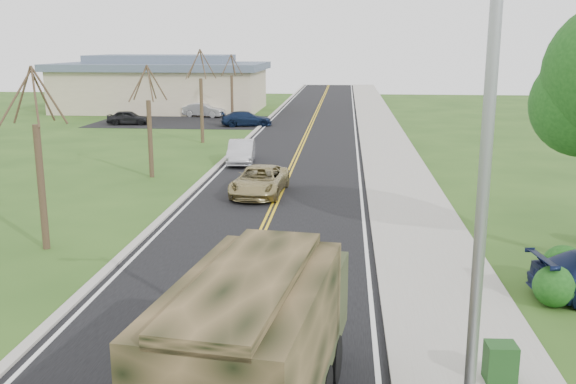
# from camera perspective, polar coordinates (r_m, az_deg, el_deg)

# --- Properties ---
(road) EXTENTS (8.00, 120.00, 0.01)m
(road) POSITION_cam_1_polar(r_m,az_deg,el_deg) (50.37, 1.74, 5.33)
(road) COLOR black
(road) RESTS_ON ground
(curb_right) EXTENTS (0.30, 120.00, 0.12)m
(curb_right) POSITION_cam_1_polar(r_m,az_deg,el_deg) (50.29, 6.49, 5.30)
(curb_right) COLOR #9E998E
(curb_right) RESTS_ON ground
(sidewalk_right) EXTENTS (3.20, 120.00, 0.10)m
(sidewalk_right) POSITION_cam_1_polar(r_m,az_deg,el_deg) (50.36, 8.48, 5.24)
(sidewalk_right) COLOR #9E998E
(sidewalk_right) RESTS_ON ground
(curb_left) EXTENTS (0.30, 120.00, 0.10)m
(curb_left) POSITION_cam_1_polar(r_m,az_deg,el_deg) (50.78, -2.96, 5.43)
(curb_left) COLOR #9E998E
(curb_left) RESTS_ON ground
(street_light) EXTENTS (1.65, 0.22, 8.00)m
(street_light) POSITION_cam_1_polar(r_m,az_deg,el_deg) (9.80, 16.32, -1.08)
(street_light) COLOR gray
(street_light) RESTS_ON ground
(bare_tree_a) EXTENTS (1.93, 2.26, 6.08)m
(bare_tree_a) POSITION_cam_1_polar(r_m,az_deg,el_deg) (22.58, -21.18, 1.65)
(bare_tree_a) COLOR #38281C
(bare_tree_a) RESTS_ON ground
(bare_tree_b) EXTENTS (1.83, 2.14, 5.73)m
(bare_tree_b) POSITION_cam_1_polar(r_m,az_deg,el_deg) (33.63, -12.20, 5.45)
(bare_tree_b) COLOR #38281C
(bare_tree_b) RESTS_ON ground
(bare_tree_c) EXTENTS (2.04, 2.39, 6.42)m
(bare_tree_c) POSITION_cam_1_polar(r_m,az_deg,el_deg) (45.13, -7.70, 7.86)
(bare_tree_c) COLOR #38281C
(bare_tree_c) RESTS_ON ground
(bare_tree_d) EXTENTS (1.88, 2.20, 5.91)m
(bare_tree_d) POSITION_cam_1_polar(r_m,az_deg,el_deg) (56.87, -5.01, 8.74)
(bare_tree_d) COLOR #38281C
(bare_tree_d) RESTS_ON ground
(commercial_building) EXTENTS (25.50, 21.50, 5.65)m
(commercial_building) POSITION_cam_1_polar(r_m,az_deg,el_deg) (68.60, -11.04, 9.39)
(commercial_building) COLOR tan
(commercial_building) RESTS_ON ground
(military_truck) EXTENTS (3.04, 6.65, 3.20)m
(military_truck) POSITION_cam_1_polar(r_m,az_deg,el_deg) (11.25, -2.60, -12.81)
(military_truck) COLOR black
(military_truck) RESTS_ON ground
(suv_champagne) EXTENTS (2.46, 4.80, 1.30)m
(suv_champagne) POSITION_cam_1_polar(r_m,az_deg,el_deg) (29.25, -2.53, 1.00)
(suv_champagne) COLOR #968754
(suv_champagne) RESTS_ON ground
(sedan_silver) EXTENTS (1.78, 4.17, 1.34)m
(sedan_silver) POSITION_cam_1_polar(r_m,az_deg,el_deg) (37.12, -4.18, 3.58)
(sedan_silver) COLOR #BABABF
(sedan_silver) RESTS_ON ground
(utility_box_near) EXTENTS (0.62, 0.53, 0.80)m
(utility_box_near) POSITION_cam_1_polar(r_m,az_deg,el_deg) (13.97, 18.36, -14.18)
(utility_box_near) COLOR #194117
(utility_box_near) RESTS_ON sidewalk_right
(lot_car_dark) EXTENTS (3.72, 1.77, 1.23)m
(lot_car_dark) POSITION_cam_1_polar(r_m,az_deg,el_deg) (56.77, -13.98, 6.44)
(lot_car_dark) COLOR black
(lot_car_dark) RESTS_ON ground
(lot_car_silver) EXTENTS (4.26, 2.31, 1.33)m
(lot_car_silver) POSITION_cam_1_polar(r_m,az_deg,el_deg) (61.61, -7.46, 7.25)
(lot_car_silver) COLOR #B1B2B6
(lot_car_silver) RESTS_ON ground
(lot_car_navy) EXTENTS (4.58, 2.73, 1.24)m
(lot_car_navy) POSITION_cam_1_polar(r_m,az_deg,el_deg) (54.30, -3.74, 6.52)
(lot_car_navy) COLOR #0E1A35
(lot_car_navy) RESTS_ON ground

